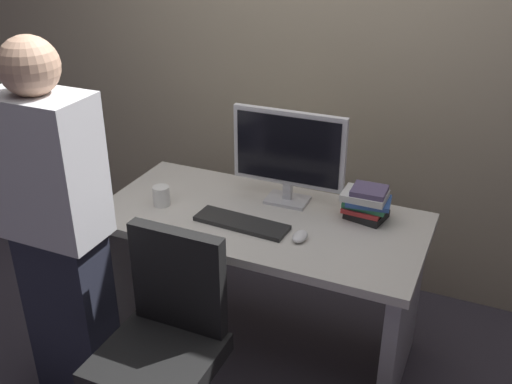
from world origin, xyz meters
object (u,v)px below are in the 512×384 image
(cup_near_keyboard, at_px, (161,196))
(keyboard, at_px, (242,223))
(mouse, at_px, (300,236))
(monitor, at_px, (288,152))
(book_stack, at_px, (366,203))
(person_at_desk, at_px, (58,235))
(desk, at_px, (260,259))
(office_chair, at_px, (166,358))

(cup_near_keyboard, bearing_deg, keyboard, -2.97)
(mouse, bearing_deg, keyboard, 176.84)
(monitor, bearing_deg, keyboard, -109.89)
(book_stack, bearing_deg, monitor, 178.50)
(person_at_desk, bearing_deg, mouse, 30.65)
(mouse, height_order, book_stack, book_stack)
(desk, height_order, cup_near_keyboard, cup_near_keyboard)
(office_chair, height_order, keyboard, office_chair)
(monitor, bearing_deg, office_chair, -101.18)
(desk, relative_size, keyboard, 3.48)
(office_chair, relative_size, cup_near_keyboard, 9.92)
(monitor, xyz_separation_m, mouse, (0.18, -0.31, -0.24))
(office_chair, height_order, cup_near_keyboard, office_chair)
(office_chair, bearing_deg, mouse, 58.20)
(mouse, bearing_deg, person_at_desk, -149.35)
(person_at_desk, relative_size, keyboard, 3.81)
(book_stack, bearing_deg, desk, -157.87)
(desk, bearing_deg, mouse, -26.73)
(monitor, relative_size, mouse, 5.41)
(monitor, relative_size, book_stack, 2.43)
(desk, xyz_separation_m, person_at_desk, (-0.62, -0.62, 0.32))
(monitor, bearing_deg, desk, -107.11)
(person_at_desk, distance_m, keyboard, 0.78)
(person_at_desk, bearing_deg, desk, 45.27)
(desk, bearing_deg, person_at_desk, -134.73)
(mouse, xyz_separation_m, cup_near_keyboard, (-0.71, 0.04, 0.03))
(mouse, distance_m, cup_near_keyboard, 0.71)
(person_at_desk, relative_size, mouse, 16.39)
(office_chair, distance_m, cup_near_keyboard, 0.79)
(keyboard, bearing_deg, office_chair, -93.52)
(monitor, relative_size, keyboard, 1.26)
(book_stack, bearing_deg, person_at_desk, -142.83)
(office_chair, height_order, monitor, monitor)
(monitor, height_order, keyboard, monitor)
(keyboard, xyz_separation_m, mouse, (0.28, -0.02, 0.01))
(person_at_desk, bearing_deg, keyboard, 42.40)
(keyboard, xyz_separation_m, cup_near_keyboard, (-0.43, 0.02, 0.04))
(book_stack, bearing_deg, office_chair, -122.85)
(office_chair, bearing_deg, desk, 80.52)
(monitor, relative_size, cup_near_keyboard, 5.71)
(person_at_desk, distance_m, monitor, 1.07)
(office_chair, distance_m, book_stack, 1.10)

